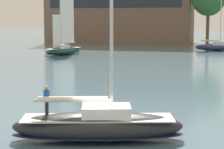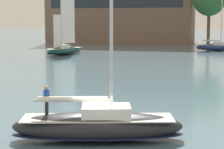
# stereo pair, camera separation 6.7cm
# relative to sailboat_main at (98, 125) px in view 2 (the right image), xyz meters

# --- Properties ---
(ground_plane) EXTENTS (400.00, 400.00, 0.00)m
(ground_plane) POSITION_rel_sailboat_main_xyz_m (-0.02, -0.01, -0.89)
(ground_plane) COLOR slate
(waterfront_building) EXTENTS (37.72, 14.50, 19.57)m
(waterfront_building) POSITION_rel_sailboat_main_xyz_m (-20.57, 87.16, 8.94)
(waterfront_building) COLOR brown
(waterfront_building) RESTS_ON ground
(sailboat_main) EXTENTS (9.88, 5.22, 13.08)m
(sailboat_main) POSITION_rel_sailboat_main_xyz_m (0.00, 0.00, 0.00)
(sailboat_main) COLOR #232328
(sailboat_main) RESTS_ON ground
(sailboat_moored_near_marina) EXTENTS (8.44, 2.63, 11.51)m
(sailboat_moored_near_marina) POSITION_rel_sailboat_main_xyz_m (4.36, 66.47, -0.11)
(sailboat_moored_near_marina) COLOR navy
(sailboat_moored_near_marina) RESTS_ON ground
(sailboat_moored_mid_channel) EXTENTS (5.34, 8.97, 11.92)m
(sailboat_moored_mid_channel) POSITION_rel_sailboat_main_xyz_m (-21.76, 50.30, 0.07)
(sailboat_moored_mid_channel) COLOR #194C47
(sailboat_moored_mid_channel) RESTS_ON ground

